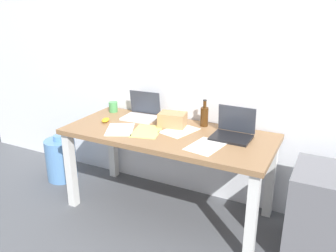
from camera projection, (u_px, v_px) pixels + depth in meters
name	position (u px, v px, depth m)	size (l,w,h in m)	color
ground_plane	(168.00, 209.00, 3.01)	(8.00, 8.00, 0.00)	#515459
back_wall	(191.00, 52.00, 2.92)	(5.20, 0.08, 2.60)	white
desk	(168.00, 143.00, 2.80)	(1.68, 0.73, 0.72)	olive
laptop_left	(142.00, 112.00, 3.08)	(0.31, 0.26, 0.23)	silver
laptop_right	(233.00, 131.00, 2.64)	(0.30, 0.25, 0.23)	black
beer_bottle	(204.00, 116.00, 2.87)	(0.07, 0.07, 0.23)	#47280F
computer_mouse	(106.00, 120.00, 2.99)	(0.06, 0.10, 0.03)	gold
cardboard_box	(172.00, 120.00, 2.86)	(0.22, 0.15, 0.12)	tan
coffee_mug	(113.00, 107.00, 3.25)	(0.08, 0.08, 0.10)	#4C9E56
paper_yellow_folder	(147.00, 131.00, 2.77)	(0.21, 0.30, 0.00)	#F4E06B
paper_sheet_near_back	(179.00, 131.00, 2.79)	(0.21, 0.30, 0.00)	white
paper_sheet_front_right	(206.00, 146.00, 2.49)	(0.21, 0.30, 0.00)	white
paper_sheet_front_left	(120.00, 129.00, 2.81)	(0.21, 0.30, 0.00)	white
water_cooler_jug	(61.00, 159.00, 3.47)	(0.30, 0.30, 0.47)	#598CC6
filing_cabinet	(319.00, 214.00, 2.37)	(0.40, 0.48, 0.66)	slate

